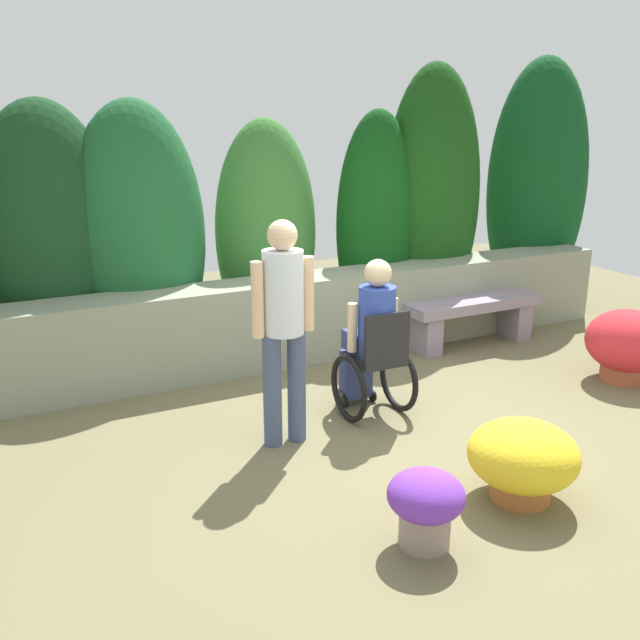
# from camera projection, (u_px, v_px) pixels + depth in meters

# --- Properties ---
(ground_plane) EXTENTS (12.40, 12.40, 0.00)m
(ground_plane) POSITION_uv_depth(u_px,v_px,m) (398.00, 431.00, 5.63)
(ground_plane) COLOR #6D6545
(stone_retaining_wall) EXTENTS (7.53, 0.52, 0.85)m
(stone_retaining_wall) POSITION_uv_depth(u_px,v_px,m) (297.00, 319.00, 7.13)
(stone_retaining_wall) COLOR gray
(stone_retaining_wall) RESTS_ON ground
(hedge_backdrop) EXTENTS (8.48, 1.13, 3.13)m
(hedge_backdrop) POSITION_uv_depth(u_px,v_px,m) (258.00, 216.00, 7.29)
(hedge_backdrop) COLOR #2D6225
(hedge_backdrop) RESTS_ON ground
(stone_bench) EXTENTS (1.56, 0.40, 0.52)m
(stone_bench) POSITION_uv_depth(u_px,v_px,m) (473.00, 314.00, 7.58)
(stone_bench) COLOR gray
(stone_bench) RESTS_ON ground
(person_in_wheelchair) EXTENTS (0.53, 0.66, 1.33)m
(person_in_wheelchair) POSITION_uv_depth(u_px,v_px,m) (373.00, 343.00, 5.78)
(person_in_wheelchair) COLOR black
(person_in_wheelchair) RESTS_ON ground
(person_standing_companion) EXTENTS (0.49, 0.30, 1.71)m
(person_standing_companion) POSITION_uv_depth(u_px,v_px,m) (284.00, 319.00, 5.16)
(person_standing_companion) COLOR #445274
(person_standing_companion) RESTS_ON ground
(flower_pot_purple_near) EXTENTS (0.72, 0.72, 0.53)m
(flower_pot_purple_near) POSITION_uv_depth(u_px,v_px,m) (523.00, 459.00, 4.58)
(flower_pot_purple_near) COLOR #B56631
(flower_pot_purple_near) RESTS_ON ground
(flower_pot_terracotta_by_wall) EXTENTS (0.46, 0.46, 0.47)m
(flower_pot_terracotta_by_wall) POSITION_uv_depth(u_px,v_px,m) (426.00, 503.00, 4.08)
(flower_pot_terracotta_by_wall) COLOR gray
(flower_pot_terracotta_by_wall) RESTS_ON ground
(flower_pot_red_accent) EXTENTS (0.77, 0.77, 0.68)m
(flower_pot_red_accent) POSITION_uv_depth(u_px,v_px,m) (628.00, 344.00, 6.59)
(flower_pot_red_accent) COLOR #AC5435
(flower_pot_red_accent) RESTS_ON ground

